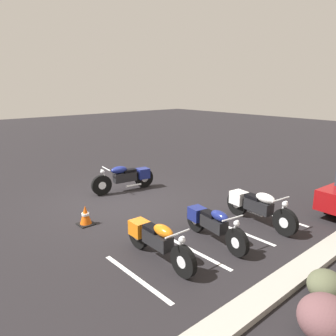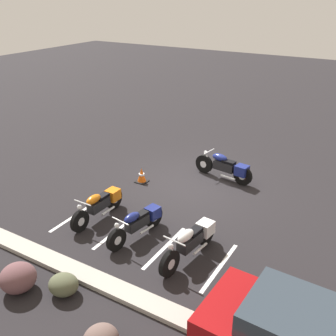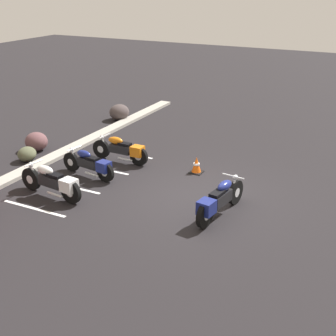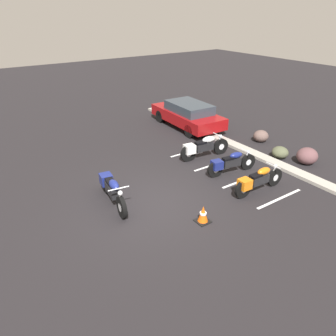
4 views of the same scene
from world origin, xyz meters
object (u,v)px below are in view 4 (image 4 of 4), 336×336
(parked_bike_2, at_px, (257,180))
(car_red, at_px, (188,114))
(parked_bike_1, at_px, (230,163))
(landscape_rock_0, at_px, (307,156))
(traffic_cone, at_px, (203,215))
(parked_bike_0, at_px, (203,147))
(landscape_rock_2, at_px, (261,136))
(landscape_rock_3, at_px, (280,152))
(motorcycle_navy_featured, at_px, (112,189))

(parked_bike_2, relative_size, car_red, 0.49)
(parked_bike_2, bearing_deg, parked_bike_1, 83.44)
(landscape_rock_0, bearing_deg, traffic_cone, -83.24)
(parked_bike_0, distance_m, car_red, 3.92)
(landscape_rock_2, bearing_deg, landscape_rock_3, -24.15)
(landscape_rock_2, height_order, traffic_cone, landscape_rock_2)
(landscape_rock_2, bearing_deg, traffic_cone, -61.84)
(traffic_cone, bearing_deg, landscape_rock_2, 118.16)
(car_red, height_order, landscape_rock_0, car_red)
(motorcycle_navy_featured, height_order, car_red, car_red)
(parked_bike_2, height_order, car_red, car_red)
(motorcycle_navy_featured, height_order, traffic_cone, motorcycle_navy_featured)
(parked_bike_2, height_order, landscape_rock_0, parked_bike_2)
(parked_bike_0, height_order, parked_bike_2, parked_bike_0)
(parked_bike_0, xyz_separation_m, landscape_rock_0, (2.77, 3.07, -0.14))
(motorcycle_navy_featured, xyz_separation_m, traffic_cone, (2.45, 1.70, -0.23))
(parked_bike_2, distance_m, landscape_rock_3, 3.24)
(traffic_cone, bearing_deg, landscape_rock_0, 96.76)
(parked_bike_1, xyz_separation_m, car_red, (-5.10, 1.93, 0.24))
(parked_bike_2, xyz_separation_m, landscape_rock_0, (-0.42, 3.35, -0.12))
(landscape_rock_2, relative_size, traffic_cone, 1.31)
(landscape_rock_0, xyz_separation_m, landscape_rock_2, (-2.65, 0.34, -0.06))
(parked_bike_0, xyz_separation_m, parked_bike_1, (1.66, -0.07, -0.04))
(motorcycle_navy_featured, distance_m, landscape_rock_3, 7.25)
(parked_bike_2, xyz_separation_m, traffic_cone, (0.29, -2.58, -0.21))
(traffic_cone, bearing_deg, motorcycle_navy_featured, -145.27)
(parked_bike_2, bearing_deg, traffic_cone, -172.25)
(parked_bike_0, bearing_deg, landscape_rock_2, 4.92)
(landscape_rock_0, relative_size, traffic_cone, 1.55)
(landscape_rock_0, relative_size, landscape_rock_2, 1.19)
(car_red, distance_m, traffic_cone, 8.38)
(motorcycle_navy_featured, xyz_separation_m, parked_bike_1, (0.64, 4.49, -0.04))
(car_red, relative_size, landscape_rock_0, 5.37)
(motorcycle_navy_featured, height_order, landscape_rock_2, motorcycle_navy_featured)
(parked_bike_2, height_order, landscape_rock_3, parked_bike_2)
(parked_bike_2, xyz_separation_m, landscape_rock_2, (-3.07, 3.69, -0.18))
(landscape_rock_0, bearing_deg, parked_bike_1, -109.42)
(parked_bike_2, bearing_deg, motorcycle_navy_featured, 154.58)
(motorcycle_navy_featured, relative_size, parked_bike_0, 1.01)
(parked_bike_2, relative_size, landscape_rock_0, 2.64)
(landscape_rock_3, relative_size, traffic_cone, 1.30)
(landscape_rock_2, bearing_deg, motorcycle_navy_featured, -83.49)
(parked_bike_2, bearing_deg, landscape_rock_0, 8.44)
(motorcycle_navy_featured, bearing_deg, parked_bike_2, 71.44)
(car_red, height_order, landscape_rock_2, car_red)
(car_red, bearing_deg, parked_bike_1, 161.80)
(parked_bike_0, xyz_separation_m, landscape_rock_3, (1.81, 2.64, -0.23))
(motorcycle_navy_featured, relative_size, landscape_rock_3, 3.35)
(parked_bike_1, relative_size, landscape_rock_3, 3.05)
(parked_bike_0, distance_m, landscape_rock_0, 4.13)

